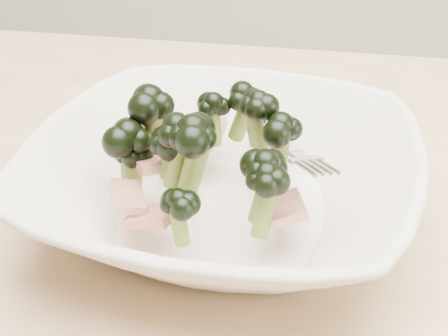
{
  "coord_description": "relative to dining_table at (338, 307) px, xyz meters",
  "views": [
    {
      "loc": [
        -0.03,
        -0.44,
        1.06
      ],
      "look_at": [
        -0.1,
        -0.02,
        0.8
      ],
      "focal_mm": 50.0,
      "sensor_mm": 36.0,
      "label": 1
    }
  ],
  "objects": [
    {
      "name": "broccoli_dish",
      "position": [
        -0.1,
        -0.02,
        0.14
      ],
      "size": [
        0.33,
        0.33,
        0.12
      ],
      "color": "beige",
      "rests_on": "dining_table"
    },
    {
      "name": "dining_table",
      "position": [
        0.0,
        0.0,
        0.0
      ],
      "size": [
        1.2,
        0.8,
        0.75
      ],
      "color": "tan",
      "rests_on": "ground"
    }
  ]
}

